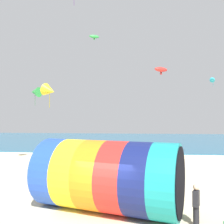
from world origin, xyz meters
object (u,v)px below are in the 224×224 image
at_px(kite_green_delta, 35,92).
at_px(bystander_mid_beach, 179,162).
at_px(kite_green_parafoil, 94,37).
at_px(kite_yellow_delta, 50,91).
at_px(kite_cyan_delta, 213,79).
at_px(giant_inflatable_tube, 108,176).
at_px(kite_red_parafoil, 161,69).
at_px(kite_handler, 196,205).

height_order(kite_green_delta, bystander_mid_beach, kite_green_delta).
bearing_deg(kite_green_parafoil, kite_yellow_delta, -92.88).
xyz_separation_m(kite_cyan_delta, bystander_mid_beach, (-4.71, -7.00, -7.70)).
bearing_deg(kite_green_delta, kite_cyan_delta, 3.86).
height_order(giant_inflatable_tube, bystander_mid_beach, giant_inflatable_tube).
relative_size(kite_green_delta, kite_green_parafoil, 1.68).
distance_m(kite_red_parafoil, bystander_mid_beach, 9.45).
relative_size(kite_yellow_delta, kite_red_parafoil, 0.97).
height_order(kite_yellow_delta, kite_green_parafoil, kite_green_parafoil).
xyz_separation_m(kite_handler, kite_green_parafoil, (-7.20, 16.83, 12.61)).
relative_size(kite_handler, bystander_mid_beach, 1.02).
bearing_deg(bystander_mid_beach, kite_red_parafoil, 103.70).
bearing_deg(kite_green_parafoil, kite_handler, -66.85).
xyz_separation_m(kite_handler, kite_cyan_delta, (5.68, 17.38, 7.68)).
height_order(kite_cyan_delta, kite_red_parafoil, kite_red_parafoil).
xyz_separation_m(kite_cyan_delta, kite_red_parafoil, (-5.76, -2.71, 0.66)).
distance_m(kite_green_parafoil, kite_cyan_delta, 13.80).
distance_m(giant_inflatable_tube, kite_handler, 4.04).
height_order(kite_yellow_delta, kite_red_parafoil, kite_red_parafoil).
relative_size(giant_inflatable_tube, kite_cyan_delta, 6.62).
bearing_deg(giant_inflatable_tube, kite_green_parafoil, 102.70).
xyz_separation_m(giant_inflatable_tube, kite_handler, (3.72, -1.39, -0.77)).
height_order(kite_green_delta, kite_green_parafoil, kite_green_parafoil).
bearing_deg(bystander_mid_beach, kite_green_parafoil, 141.67).
xyz_separation_m(kite_handler, kite_green_delta, (-13.67, 16.07, 6.40)).
bearing_deg(kite_green_delta, kite_handler, -49.61).
bearing_deg(kite_yellow_delta, kite_cyan_delta, 43.22).
height_order(giant_inflatable_tube, kite_yellow_delta, kite_yellow_delta).
height_order(giant_inflatable_tube, kite_red_parafoil, kite_red_parafoil).
distance_m(kite_yellow_delta, kite_cyan_delta, 18.68).
bearing_deg(kite_red_parafoil, kite_handler, -89.71).
relative_size(giant_inflatable_tube, kite_red_parafoil, 4.54).
bearing_deg(kite_red_parafoil, kite_green_delta, 174.10).
bearing_deg(bystander_mid_beach, kite_handler, -95.35).
distance_m(kite_green_delta, kite_red_parafoil, 13.81).
relative_size(kite_yellow_delta, bystander_mid_beach, 0.93).
bearing_deg(kite_handler, bystander_mid_beach, 84.65).
relative_size(giant_inflatable_tube, kite_green_delta, 3.50).
bearing_deg(kite_handler, kite_green_parafoil, 113.15).
distance_m(kite_cyan_delta, kite_red_parafoil, 6.40).
bearing_deg(giant_inflatable_tube, bystander_mid_beach, 62.45).
distance_m(giant_inflatable_tube, kite_red_parafoil, 15.71).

